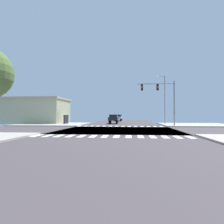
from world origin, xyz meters
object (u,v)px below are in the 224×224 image
bank_building (33,111)px  sedan_nearside_1 (118,117)px  traffic_signal_mast (160,93)px  sedan_leading_3 (119,117)px  sedan_farside_2 (114,118)px  street_lamp (164,96)px

bank_building → sedan_nearside_1: size_ratio=3.60×
traffic_signal_mast → sedan_leading_3: (-8.15, 29.94, -4.12)m
traffic_signal_mast → bank_building: size_ratio=0.46×
sedan_nearside_1 → sedan_leading_3: (0.00, 5.57, 0.00)m
bank_building → sedan_farside_2: bank_building is taller
traffic_signal_mast → bank_building: bearing=161.7°
sedan_nearside_1 → sedan_leading_3: bearing=-90.0°
street_lamp → sedan_nearside_1: street_lamp is taller
sedan_nearside_1 → sedan_leading_3: size_ratio=1.00×
traffic_signal_mast → street_lamp: size_ratio=0.76×
traffic_signal_mast → sedan_nearside_1: 26.02m
traffic_signal_mast → sedan_nearside_1: bearing=108.5°
street_lamp → sedan_farside_2: (-9.86, 1.39, -4.38)m
traffic_signal_mast → sedan_leading_3: 31.30m
street_lamp → sedan_nearside_1: size_ratio=2.18×
street_lamp → sedan_nearside_1: 20.29m
sedan_nearside_1 → sedan_farside_2: size_ratio=1.00×
street_lamp → sedan_farside_2: street_lamp is taller
bank_building → sedan_leading_3: (17.18, 21.56, -1.55)m
sedan_nearside_1 → traffic_signal_mast: bearing=108.5°
bank_building → sedan_farside_2: (17.18, 0.20, -1.55)m
traffic_signal_mast → sedan_leading_3: size_ratio=1.66×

